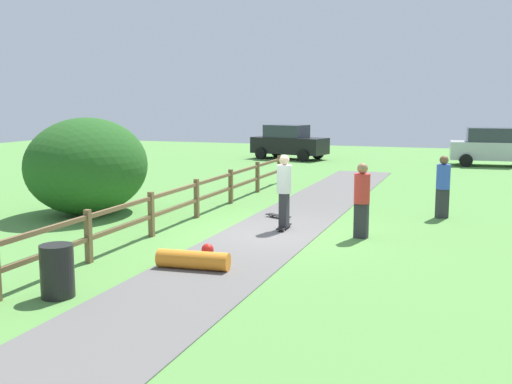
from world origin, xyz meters
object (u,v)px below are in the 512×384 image
(parked_car_silver, at_px, (493,147))
(bystander_red, at_px, (362,197))
(skater_riding, at_px, (284,188))
(skater_fallen, at_px, (194,259))
(skateboard_loose, at_px, (278,216))
(parked_car_black, at_px, (289,142))
(bystander_blue, at_px, (443,184))
(trash_bin, at_px, (57,271))
(bush_large, at_px, (87,166))

(parked_car_silver, bearing_deg, bystander_red, -100.26)
(skater_riding, distance_m, parked_car_silver, 19.13)
(skater_fallen, height_order, parked_car_silver, parked_car_silver)
(skateboard_loose, xyz_separation_m, parked_car_black, (-4.76, 16.99, 0.87))
(skateboard_loose, bearing_deg, parked_car_black, 105.66)
(parked_car_silver, bearing_deg, bystander_blue, -96.24)
(trash_bin, bearing_deg, skater_fallen, 58.95)
(bystander_red, bearing_deg, parked_car_silver, 79.74)
(skater_fallen, relative_size, bystander_red, 0.81)
(skater_riding, relative_size, bystander_red, 1.05)
(skater_fallen, bearing_deg, parked_car_silver, 75.08)
(trash_bin, xyz_separation_m, bystander_blue, (5.72, 9.48, 0.52))
(parked_car_black, bearing_deg, trash_bin, -82.31)
(bystander_red, bearing_deg, skater_fallen, -124.35)
(skater_fallen, relative_size, skateboard_loose, 1.82)
(parked_car_black, xyz_separation_m, parked_car_silver, (10.74, -0.02, 0.00))
(bush_large, xyz_separation_m, trash_bin, (4.04, -6.70, -0.95))
(trash_bin, xyz_separation_m, skateboard_loose, (1.42, 7.80, -0.36))
(skater_fallen, distance_m, bystander_red, 4.69)
(trash_bin, height_order, skateboard_loose, trash_bin)
(skateboard_loose, bearing_deg, bystander_red, -32.18)
(skater_riding, xyz_separation_m, skater_fallen, (-0.60, -4.06, -0.89))
(skater_riding, bearing_deg, bystander_blue, 39.62)
(bush_large, bearing_deg, bystander_red, -3.85)
(trash_bin, height_order, bystander_red, bystander_red)
(trash_bin, height_order, bystander_blue, bystander_blue)
(bystander_blue, bearing_deg, bush_large, -164.12)
(trash_bin, relative_size, bystander_blue, 0.51)
(skater_riding, distance_m, skater_fallen, 4.20)
(trash_bin, distance_m, skateboard_loose, 7.93)
(bush_large, distance_m, skater_fallen, 7.08)
(trash_bin, height_order, parked_car_black, parked_car_black)
(bush_large, bearing_deg, bystander_blue, 15.88)
(parked_car_black, bearing_deg, skater_fallen, -78.02)
(skater_fallen, distance_m, skateboard_loose, 5.45)
(trash_bin, distance_m, bystander_blue, 11.08)
(skateboard_loose, bearing_deg, skater_riding, -66.87)
(bystander_blue, bearing_deg, trash_bin, -121.10)
(skater_fallen, xyz_separation_m, parked_car_silver, (5.97, 22.42, 0.76))
(bush_large, xyz_separation_m, bystander_red, (8.06, -0.54, -0.39))
(bystander_blue, distance_m, bystander_red, 3.73)
(skateboard_loose, bearing_deg, parked_car_silver, 70.61)
(skater_fallen, distance_m, parked_car_silver, 23.22)
(bush_large, xyz_separation_m, parked_car_black, (0.69, 18.08, -0.44))
(skater_riding, relative_size, skater_fallen, 1.30)
(bystander_blue, bearing_deg, parked_car_silver, 83.76)
(trash_bin, bearing_deg, skater_riding, 72.59)
(trash_bin, bearing_deg, skateboard_loose, 79.71)
(skater_fallen, relative_size, parked_car_silver, 0.34)
(bush_large, relative_size, bystander_red, 2.17)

